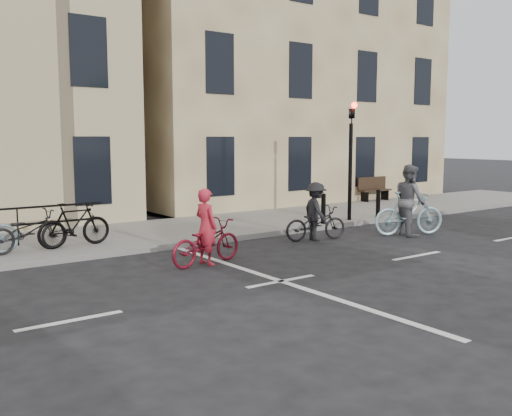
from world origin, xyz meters
TOP-DOWN VIEW (x-y plane):
  - ground at (0.00, 0.00)m, footprint 120.00×120.00m
  - building_east at (9.00, 13.00)m, footprint 14.00×10.00m
  - traffic_light at (6.20, 4.34)m, footprint 0.18×0.30m
  - bollard_east at (5.00, 4.25)m, footprint 0.14×0.14m
  - bollard_west at (7.40, 4.25)m, footprint 0.14×0.14m
  - bench at (11.00, 7.73)m, footprint 1.60×0.41m
  - cyclist_pink at (-0.38, 2.10)m, footprint 1.93×0.95m
  - cyclist_grey at (6.11, 1.96)m, footprint 2.11×1.34m
  - cyclist_dark at (3.48, 2.91)m, footprint 1.83×1.11m

SIDE VIEW (x-z plane):
  - ground at x=0.00m, z-range 0.00..0.00m
  - cyclist_pink at x=-0.38m, z-range -0.25..1.39m
  - bollard_east at x=5.00m, z-range 0.15..1.05m
  - bollard_west at x=7.40m, z-range 0.15..1.05m
  - cyclist_dark at x=3.48m, z-range -0.16..1.38m
  - bench at x=11.00m, z-range 0.19..1.16m
  - cyclist_grey at x=6.11m, z-range -0.19..1.79m
  - traffic_light at x=6.20m, z-range 0.50..4.40m
  - building_east at x=9.00m, z-range 0.15..12.15m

